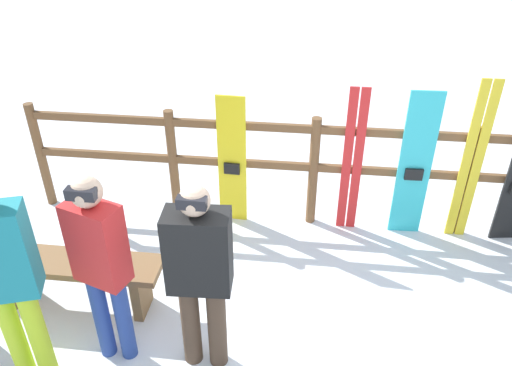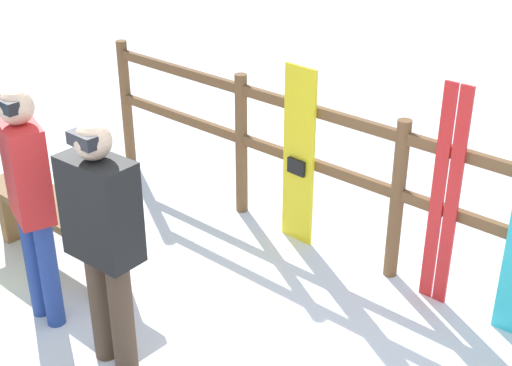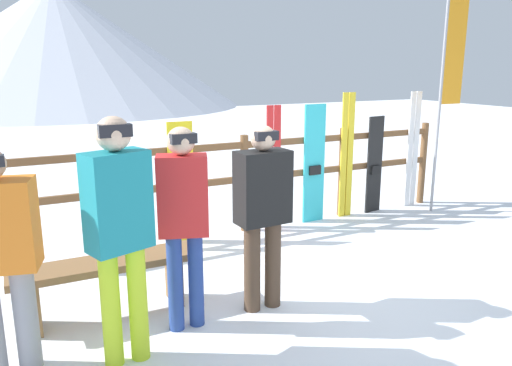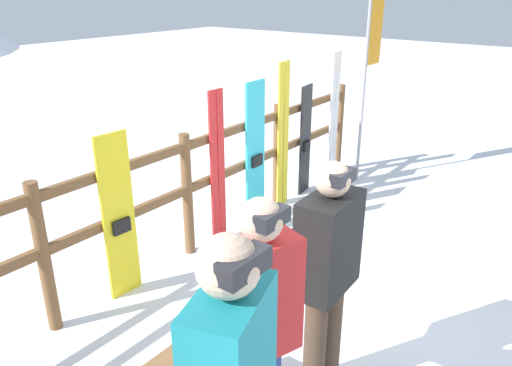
% 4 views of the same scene
% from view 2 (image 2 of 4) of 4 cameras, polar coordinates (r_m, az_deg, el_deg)
% --- Properties ---
extents(fence, '(6.01, 0.10, 1.21)m').
position_cam_2_polar(fence, '(5.02, 11.32, -0.24)').
color(fence, brown).
rests_on(fence, ground).
extents(bench, '(1.51, 0.36, 0.49)m').
position_cam_2_polar(bench, '(5.45, -15.62, -2.79)').
color(bench, brown).
rests_on(bench, ground).
extents(person_red, '(0.42, 0.32, 1.61)m').
position_cam_2_polar(person_red, '(4.58, -17.67, -0.72)').
color(person_red, navy).
rests_on(person_red, ground).
extents(person_black, '(0.45, 0.26, 1.58)m').
position_cam_2_polar(person_black, '(4.08, -12.15, -4.03)').
color(person_black, '#4C3828').
rests_on(person_black, ground).
extents(snowboard_yellow, '(0.30, 0.07, 1.43)m').
position_cam_2_polar(snowboard_yellow, '(5.40, 3.43, 2.03)').
color(snowboard_yellow, yellow).
rests_on(snowboard_yellow, ground).
extents(ski_pair_red, '(0.19, 0.02, 1.57)m').
position_cam_2_polar(ski_pair_red, '(4.80, 14.87, -1.20)').
color(ski_pair_red, red).
rests_on(ski_pair_red, ground).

